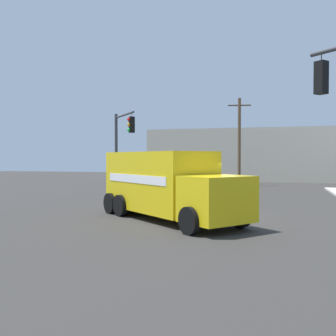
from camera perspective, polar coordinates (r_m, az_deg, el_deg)
The scene contains 5 objects.
ground_plane at distance 17.40m, azimuth 5.92°, elevation -7.47°, with size 100.00×100.00×0.00m, color #33302D.
delivery_truck at distance 17.01m, azimuth -0.22°, elevation -2.44°, with size 7.64×7.00×2.98m.
traffic_light_primary at distance 25.34m, azimuth -6.90°, elevation 3.75°, with size 2.49×2.99×5.66m.
utility_pole at distance 38.43m, azimuth 10.43°, elevation 4.00°, with size 2.18×0.53×8.50m.
building_backdrop at distance 47.03m, azimuth 11.45°, elevation 1.88°, with size 22.98×6.00×6.07m, color beige.
Camera 1 is at (2.92, -16.94, 2.72)m, focal length 41.49 mm.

